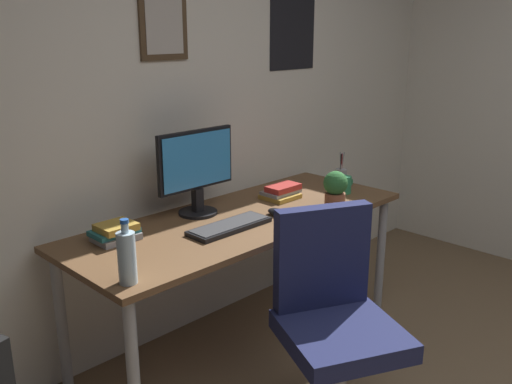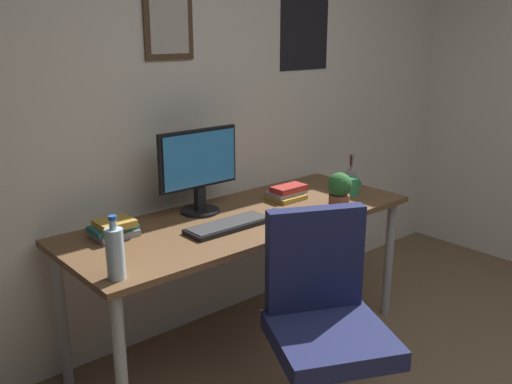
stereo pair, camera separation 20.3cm
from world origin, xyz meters
name	(u,v)px [view 1 (the left image)]	position (x,y,z in m)	size (l,w,h in m)	color
wall_back	(201,97)	(0.00, 2.15, 1.30)	(4.40, 0.10, 2.60)	silver
desk	(242,230)	(-0.11, 1.72, 0.67)	(1.85, 0.71, 0.74)	brown
office_chair	(333,312)	(-0.26, 1.02, 0.53)	(0.62, 0.62, 0.95)	#1E234C
monitor	(196,169)	(-0.24, 1.91, 0.98)	(0.46, 0.20, 0.43)	black
keyboard	(230,226)	(-0.28, 1.63, 0.75)	(0.43, 0.15, 0.03)	black
computer_mouse	(277,212)	(0.02, 1.60, 0.76)	(0.06, 0.11, 0.04)	black
water_bottle	(127,257)	(-0.95, 1.47, 0.85)	(0.07, 0.07, 0.25)	silver
coffee_mug_near	(345,184)	(0.60, 1.59, 0.79)	(0.11, 0.07, 0.10)	#2D8C59
potted_plant	(335,188)	(0.35, 1.48, 0.85)	(0.13, 0.13, 0.19)	brown
pen_cup	(341,176)	(0.74, 1.73, 0.80)	(0.07, 0.07, 0.20)	#9EA0A5
book_stack_left	(116,232)	(-0.74, 1.88, 0.78)	(0.20, 0.16, 0.08)	gray
book_stack_right	(281,192)	(0.27, 1.79, 0.78)	(0.21, 0.17, 0.08)	gold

